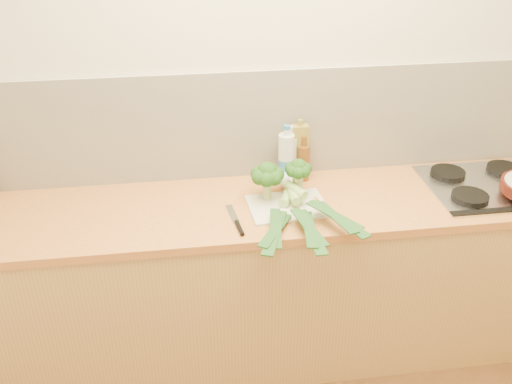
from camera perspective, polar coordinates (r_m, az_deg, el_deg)
The scene contains 14 objects.
room_shell at distance 2.79m, azimuth 1.57°, elevation 6.80°, with size 3.50×3.50×3.50m.
counter at distance 2.91m, azimuth 2.31°, elevation -8.63°, with size 3.20×0.62×0.90m.
gas_hob at distance 2.99m, azimuth 22.17°, elevation 0.66°, with size 0.58×0.50×0.04m.
chopping_board at distance 2.61m, azimuth 3.18°, elevation -1.43°, with size 0.35×0.26×0.01m, color beige.
broccoli_left at distance 2.60m, azimuth 1.13°, elevation 1.72°, with size 0.15×0.16×0.19m.
broccoli_right at distance 2.64m, azimuth 4.25°, elevation 2.13°, with size 0.12×0.13×0.19m.
leek_front at distance 2.56m, azimuth 2.75°, elevation -1.35°, with size 0.27×0.62×0.04m.
leek_mid at distance 2.56m, azimuth 4.03°, elevation -0.93°, with size 0.11×0.69×0.04m.
leek_back at distance 2.56m, azimuth 5.15°, elevation -0.56°, with size 0.32×0.59×0.04m.
chefs_knife at distance 2.48m, azimuth -1.84°, elevation -3.26°, with size 0.06×0.27×0.02m.
oil_tin at distance 2.81m, azimuth 4.34°, elevation 4.07°, with size 0.08×0.05×0.31m.
glass_bottle at distance 2.81m, azimuth 3.38°, elevation 3.48°, with size 0.07×0.07×0.28m.
amber_bottle at distance 2.81m, azimuth 4.73°, elevation 3.02°, with size 0.06×0.06×0.23m.
water_bottle at distance 2.78m, azimuth 3.00°, elevation 3.21°, with size 0.08×0.08×0.28m.
Camera 1 is at (-0.43, -1.05, 2.25)m, focal length 40.00 mm.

